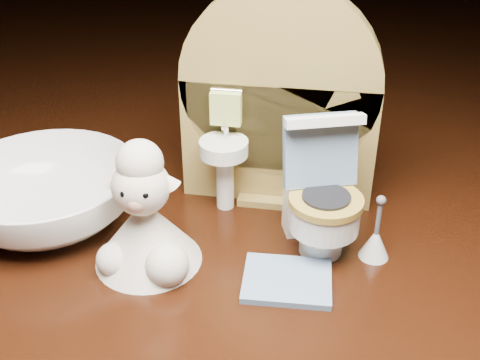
# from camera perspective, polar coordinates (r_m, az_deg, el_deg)

# --- Properties ---
(backdrop_panel) EXTENTS (0.13, 0.05, 0.15)m
(backdrop_panel) POSITION_cam_1_polar(r_m,az_deg,el_deg) (0.40, 3.57, 6.47)
(backdrop_panel) COLOR olive
(backdrop_panel) RESTS_ON ground
(toy_toilet) EXTENTS (0.05, 0.06, 0.09)m
(toy_toilet) POSITION_cam_1_polar(r_m,az_deg,el_deg) (0.37, 7.60, -1.93)
(toy_toilet) COLOR white
(toy_toilet) RESTS_ON ground
(bath_mat) EXTENTS (0.05, 0.04, 0.00)m
(bath_mat) POSITION_cam_1_polar(r_m,az_deg,el_deg) (0.35, 4.49, -9.47)
(bath_mat) COLOR #6683A2
(bath_mat) RESTS_ON ground
(toilet_brush) EXTENTS (0.02, 0.02, 0.04)m
(toilet_brush) POSITION_cam_1_polar(r_m,az_deg,el_deg) (0.37, 12.71, -5.66)
(toilet_brush) COLOR white
(toilet_brush) RESTS_ON ground
(plush_lamb) EXTENTS (0.06, 0.06, 0.08)m
(plush_lamb) POSITION_cam_1_polar(r_m,az_deg,el_deg) (0.35, -8.98, -4.04)
(plush_lamb) COLOR beige
(plush_lamb) RESTS_ON ground
(ceramic_bowl) EXTENTS (0.13, 0.13, 0.04)m
(ceramic_bowl) POSITION_cam_1_polar(r_m,az_deg,el_deg) (0.41, -17.87, -1.38)
(ceramic_bowl) COLOR white
(ceramic_bowl) RESTS_ON ground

